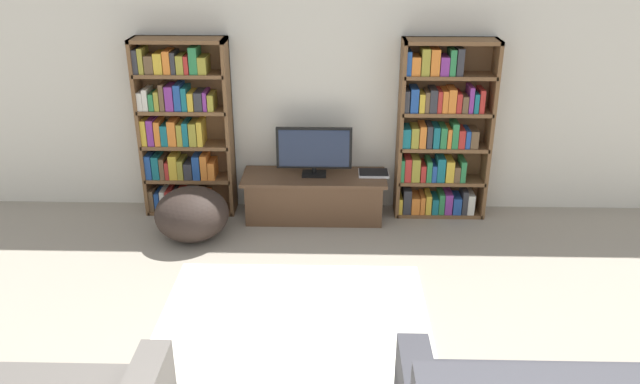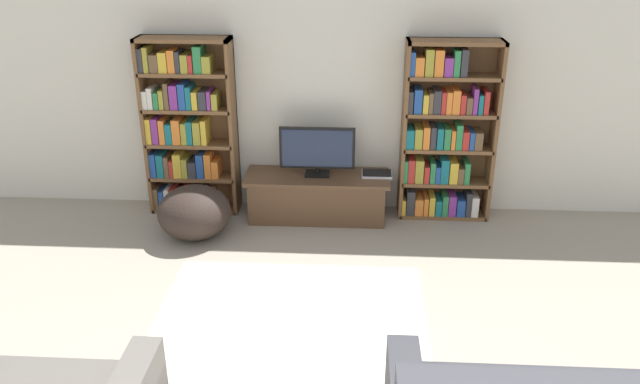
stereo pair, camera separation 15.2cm
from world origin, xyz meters
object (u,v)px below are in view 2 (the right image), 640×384
object	(u,v)px
television	(317,150)
beanbag_ottoman	(194,212)
bookshelf_right	(444,134)
laptop	(377,174)
bookshelf_left	(186,128)
tv_stand	(317,196)

from	to	relation	value
television	beanbag_ottoman	xyz separation A→B (m)	(-1.14, -0.50, -0.47)
bookshelf_right	beanbag_ottoman	world-z (taller)	bookshelf_right
television	laptop	xyz separation A→B (m)	(0.60, 0.04, -0.25)
bookshelf_right	television	world-z (taller)	bookshelf_right
bookshelf_left	tv_stand	xyz separation A→B (m)	(1.33, -0.14, -0.66)
television	bookshelf_left	bearing A→B (deg)	174.34
television	beanbag_ottoman	distance (m)	1.33
tv_stand	laptop	size ratio (longest dim) A/B	4.79
television	tv_stand	bearing A→B (deg)	-90.00
television	laptop	world-z (taller)	television
tv_stand	laptop	world-z (taller)	laptop
bookshelf_left	bookshelf_right	bearing A→B (deg)	-0.00
laptop	beanbag_ottoman	xyz separation A→B (m)	(-1.74, -0.54, -0.22)
bookshelf_right	beanbag_ottoman	xyz separation A→B (m)	(-2.39, -0.63, -0.61)
bookshelf_right	television	size ratio (longest dim) A/B	2.40
tv_stand	television	world-z (taller)	television
bookshelf_left	television	size ratio (longest dim) A/B	2.40
beanbag_ottoman	bookshelf_right	bearing A→B (deg)	14.79
tv_stand	beanbag_ottoman	size ratio (longest dim) A/B	2.07
bookshelf_right	tv_stand	size ratio (longest dim) A/B	1.24
bookshelf_right	laptop	bearing A→B (deg)	-171.89
bookshelf_left	tv_stand	world-z (taller)	bookshelf_left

